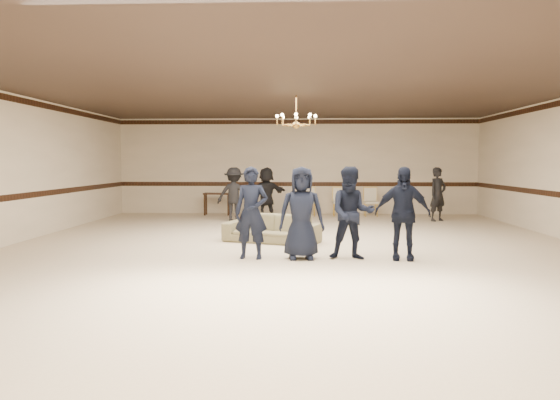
{
  "coord_description": "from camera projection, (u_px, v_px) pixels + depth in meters",
  "views": [
    {
      "loc": [
        0.09,
        -10.48,
        1.75
      ],
      "look_at": [
        -0.3,
        -0.5,
        1.01
      ],
      "focal_mm": 33.33,
      "sensor_mm": 36.0,
      "label": 1
    }
  ],
  "objects": [
    {
      "name": "console_table",
      "position": [
        217.0,
        204.0,
        17.06
      ],
      "size": [
        0.89,
        0.43,
        0.73
      ],
      "primitive_type": "cube",
      "rotation": [
        0.0,
        0.0,
        -0.07
      ],
      "color": "black",
      "rests_on": "floor"
    },
    {
      "name": "settee",
      "position": [
        272.0,
        228.0,
        11.31
      ],
      "size": [
        2.21,
        1.43,
        0.6
      ],
      "primitive_type": "imported",
      "rotation": [
        0.0,
        0.0,
        -0.33
      ],
      "color": "#6D6749",
      "rests_on": "floor"
    },
    {
      "name": "chair_rail",
      "position": [
        297.0,
        184.0,
        17.47
      ],
      "size": [
        12.0,
        0.02,
        0.14
      ],
      "primitive_type": "cube",
      "color": "black",
      "rests_on": "wall_back"
    },
    {
      "name": "banquet_chair_left",
      "position": [
        309.0,
        202.0,
        16.74
      ],
      "size": [
        0.46,
        0.46,
        0.92
      ],
      "primitive_type": null,
      "rotation": [
        0.0,
        0.0,
        -0.03
      ],
      "color": "beige",
      "rests_on": "floor"
    },
    {
      "name": "room",
      "position": [
        296.0,
        169.0,
        10.46
      ],
      "size": [
        12.01,
        14.01,
        3.21
      ],
      "color": "beige",
      "rests_on": "ground"
    },
    {
      "name": "boy_a",
      "position": [
        251.0,
        213.0,
        9.34
      ],
      "size": [
        0.65,
        0.47,
        1.66
      ],
      "primitive_type": "imported",
      "rotation": [
        0.0,
        0.0,
        -0.13
      ],
      "color": "black",
      "rests_on": "floor"
    },
    {
      "name": "adult_right",
      "position": [
        438.0,
        194.0,
        15.3
      ],
      "size": [
        0.69,
        0.62,
        1.59
      ],
      "primitive_type": "imported",
      "rotation": [
        0.0,
        0.0,
        0.53
      ],
      "color": "black",
      "rests_on": "floor"
    },
    {
      "name": "adult_left",
      "position": [
        234.0,
        194.0,
        15.23
      ],
      "size": [
        1.08,
        0.69,
        1.59
      ],
      "primitive_type": "imported",
      "rotation": [
        0.0,
        0.0,
        3.04
      ],
      "color": "black",
      "rests_on": "floor"
    },
    {
      "name": "chandelier",
      "position": [
        296.0,
        110.0,
        11.36
      ],
      "size": [
        0.94,
        0.94,
        0.89
      ],
      "primitive_type": null,
      "color": "#AF8038",
      "rests_on": "ceiling"
    },
    {
      "name": "banquet_chair_right",
      "position": [
        371.0,
        202.0,
        16.66
      ],
      "size": [
        0.48,
        0.48,
        0.92
      ],
      "primitive_type": null,
      "rotation": [
        0.0,
        0.0,
        0.09
      ],
      "color": "beige",
      "rests_on": "floor"
    },
    {
      "name": "boy_d",
      "position": [
        402.0,
        213.0,
        9.24
      ],
      "size": [
        1.02,
        0.52,
        1.66
      ],
      "primitive_type": "imported",
      "rotation": [
        0.0,
        0.0,
        -0.12
      ],
      "color": "black",
      "rests_on": "floor"
    },
    {
      "name": "boy_b",
      "position": [
        301.0,
        213.0,
        9.31
      ],
      "size": [
        0.85,
        0.59,
        1.66
      ],
      "primitive_type": "imported",
      "rotation": [
        0.0,
        0.0,
        0.08
      ],
      "color": "black",
      "rests_on": "floor"
    },
    {
      "name": "crown_molding",
      "position": [
        298.0,
        122.0,
        17.31
      ],
      "size": [
        12.0,
        0.02,
        0.14
      ],
      "primitive_type": "cube",
      "color": "black",
      "rests_on": "wall_back"
    },
    {
      "name": "boy_c",
      "position": [
        352.0,
        213.0,
        9.27
      ],
      "size": [
        0.85,
        0.68,
        1.66
      ],
      "primitive_type": "imported",
      "rotation": [
        0.0,
        0.0,
        -0.06
      ],
      "color": "black",
      "rests_on": "floor"
    },
    {
      "name": "adult_mid",
      "position": [
        266.0,
        193.0,
        15.89
      ],
      "size": [
        1.5,
        1.18,
        1.59
      ],
      "primitive_type": "imported",
      "rotation": [
        0.0,
        0.0,
        3.7
      ],
      "color": "black",
      "rests_on": "floor"
    },
    {
      "name": "banquet_chair_mid",
      "position": [
        340.0,
        202.0,
        16.7
      ],
      "size": [
        0.47,
        0.47,
        0.92
      ],
      "primitive_type": null,
      "rotation": [
        0.0,
        0.0,
        0.06
      ],
      "color": "beige",
      "rests_on": "floor"
    }
  ]
}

